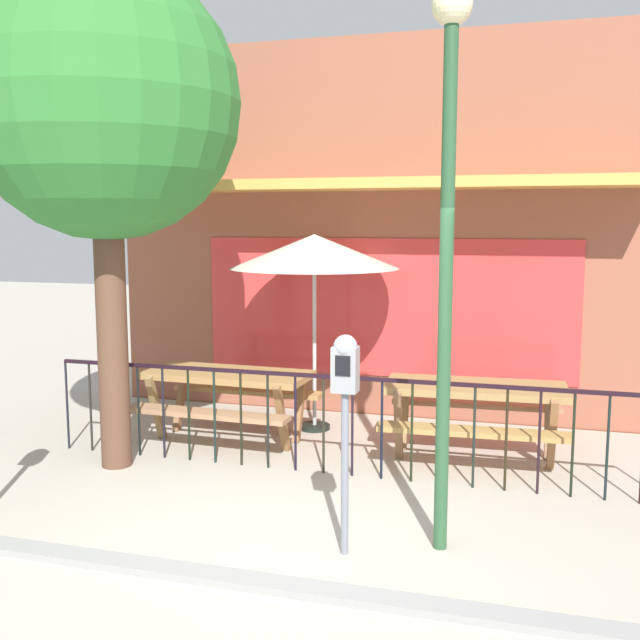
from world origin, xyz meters
TOP-DOWN VIEW (x-y plane):
  - ground at (0.00, 0.00)m, footprint 40.00×40.00m
  - pub_storefront at (0.00, 4.24)m, footprint 7.07×1.32m
  - patio_fence_front at (0.00, 1.74)m, footprint 5.96×0.04m
  - picnic_table_left at (-1.44, 2.48)m, footprint 1.85×1.42m
  - picnic_table_right at (1.21, 2.57)m, footprint 1.86×1.44m
  - patio_umbrella at (-0.65, 3.17)m, footprint 1.93×1.93m
  - parking_meter_far at (0.48, 0.11)m, footprint 0.18×0.17m
  - street_tree at (-2.18, 1.39)m, footprint 2.57×2.57m
  - street_lamp at (1.14, 0.40)m, footprint 0.28×0.28m
  - curb_edge at (0.00, -0.53)m, footprint 9.89×0.20m

SIDE VIEW (x-z plane):
  - ground at x=0.00m, z-range 0.00..0.00m
  - curb_edge at x=0.00m, z-range -0.06..0.06m
  - picnic_table_left at x=-1.44m, z-range 0.21..1.01m
  - picnic_table_right at x=1.21m, z-range 0.21..1.01m
  - patio_fence_front at x=0.00m, z-range 0.18..1.14m
  - parking_meter_far at x=0.48m, z-range 0.44..2.06m
  - patio_umbrella at x=-0.65m, z-range 0.93..3.19m
  - pub_storefront at x=0.00m, z-range 0.00..4.60m
  - street_lamp at x=1.14m, z-range 0.61..4.60m
  - street_tree at x=-2.18m, z-range 1.08..5.88m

